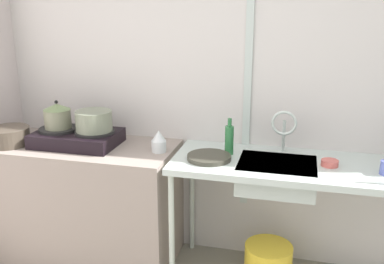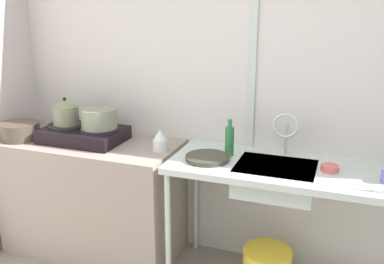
{
  "view_description": "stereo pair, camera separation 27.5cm",
  "coord_description": "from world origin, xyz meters",
  "px_view_note": "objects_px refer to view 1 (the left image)",
  "views": [
    {
      "loc": [
        0.2,
        -1.03,
        1.78
      ],
      "look_at": [
        -0.45,
        1.52,
        0.99
      ],
      "focal_mm": 40.6,
      "sensor_mm": 36.0,
      "label": 1
    },
    {
      "loc": [
        0.46,
        -0.95,
        1.78
      ],
      "look_at": [
        -0.45,
        1.52,
        0.99
      ],
      "focal_mm": 40.6,
      "sensor_mm": 36.0,
      "label": 2
    }
  ],
  "objects_px": {
    "bottle_by_sink": "(229,139)",
    "small_bowl_on_drainboard": "(330,163)",
    "pot_on_right_burner": "(94,121)",
    "pot_on_left_burner": "(57,116)",
    "bucket_on_floor": "(268,263)",
    "faucet": "(284,125)",
    "sink_basin": "(277,175)",
    "pot_beside_stove": "(9,136)",
    "stove": "(77,137)",
    "frying_pan": "(209,157)",
    "percolator": "(159,141)"
  },
  "relations": [
    {
      "from": "small_bowl_on_drainboard",
      "to": "bottle_by_sink",
      "type": "relative_size",
      "value": 0.43
    },
    {
      "from": "small_bowl_on_drainboard",
      "to": "bottle_by_sink",
      "type": "height_order",
      "value": "bottle_by_sink"
    },
    {
      "from": "stove",
      "to": "frying_pan",
      "type": "relative_size",
      "value": 2.05
    },
    {
      "from": "pot_on_right_burner",
      "to": "small_bowl_on_drainboard",
      "type": "height_order",
      "value": "pot_on_right_burner"
    },
    {
      "from": "pot_beside_stove",
      "to": "frying_pan",
      "type": "height_order",
      "value": "pot_beside_stove"
    },
    {
      "from": "percolator",
      "to": "bucket_on_floor",
      "type": "xyz_separation_m",
      "value": [
        0.74,
        -0.01,
        -0.79
      ]
    },
    {
      "from": "percolator",
      "to": "pot_on_left_burner",
      "type": "bearing_deg",
      "value": -179.97
    },
    {
      "from": "bottle_by_sink",
      "to": "sink_basin",
      "type": "bearing_deg",
      "value": -14.51
    },
    {
      "from": "pot_on_right_burner",
      "to": "faucet",
      "type": "height_order",
      "value": "faucet"
    },
    {
      "from": "pot_beside_stove",
      "to": "bucket_on_floor",
      "type": "relative_size",
      "value": 0.88
    },
    {
      "from": "pot_on_right_burner",
      "to": "faucet",
      "type": "distance_m",
      "value": 1.25
    },
    {
      "from": "faucet",
      "to": "pot_on_left_burner",
      "type": "bearing_deg",
      "value": -174.69
    },
    {
      "from": "faucet",
      "to": "bucket_on_floor",
      "type": "distance_m",
      "value": 0.92
    },
    {
      "from": "stove",
      "to": "bottle_by_sink",
      "type": "height_order",
      "value": "bottle_by_sink"
    },
    {
      "from": "stove",
      "to": "bottle_by_sink",
      "type": "bearing_deg",
      "value": 3.48
    },
    {
      "from": "sink_basin",
      "to": "faucet",
      "type": "relative_size",
      "value": 1.61
    },
    {
      "from": "faucet",
      "to": "bucket_on_floor",
      "type": "height_order",
      "value": "faucet"
    },
    {
      "from": "faucet",
      "to": "bucket_on_floor",
      "type": "bearing_deg",
      "value": -106.57
    },
    {
      "from": "pot_on_left_burner",
      "to": "faucet",
      "type": "relative_size",
      "value": 0.66
    },
    {
      "from": "sink_basin",
      "to": "small_bowl_on_drainboard",
      "type": "distance_m",
      "value": 0.32
    },
    {
      "from": "pot_on_left_burner",
      "to": "bucket_on_floor",
      "type": "bearing_deg",
      "value": -0.18
    },
    {
      "from": "pot_on_left_burner",
      "to": "pot_on_right_burner",
      "type": "xyz_separation_m",
      "value": [
        0.27,
        0.0,
        -0.02
      ]
    },
    {
      "from": "small_bowl_on_drainboard",
      "to": "faucet",
      "type": "bearing_deg",
      "value": 154.32
    },
    {
      "from": "pot_on_left_burner",
      "to": "small_bowl_on_drainboard",
      "type": "relative_size",
      "value": 1.88
    },
    {
      "from": "sink_basin",
      "to": "bucket_on_floor",
      "type": "relative_size",
      "value": 1.5
    },
    {
      "from": "pot_on_right_burner",
      "to": "small_bowl_on_drainboard",
      "type": "relative_size",
      "value": 2.37
    },
    {
      "from": "bottle_by_sink",
      "to": "small_bowl_on_drainboard",
      "type": "bearing_deg",
      "value": -5.53
    },
    {
      "from": "pot_on_left_burner",
      "to": "frying_pan",
      "type": "height_order",
      "value": "pot_on_left_burner"
    },
    {
      "from": "frying_pan",
      "to": "small_bowl_on_drainboard",
      "type": "xyz_separation_m",
      "value": [
        0.72,
        0.07,
        0.0
      ]
    },
    {
      "from": "percolator",
      "to": "stove",
      "type": "bearing_deg",
      "value": -179.96
    },
    {
      "from": "stove",
      "to": "bucket_on_floor",
      "type": "bearing_deg",
      "value": -0.2
    },
    {
      "from": "sink_basin",
      "to": "faucet",
      "type": "bearing_deg",
      "value": 82.28
    },
    {
      "from": "small_bowl_on_drainboard",
      "to": "pot_on_right_burner",
      "type": "bearing_deg",
      "value": -179.87
    },
    {
      "from": "percolator",
      "to": "frying_pan",
      "type": "distance_m",
      "value": 0.36
    },
    {
      "from": "pot_on_left_burner",
      "to": "sink_basin",
      "type": "xyz_separation_m",
      "value": [
        1.49,
        -0.02,
        -0.28
      ]
    },
    {
      "from": "sink_basin",
      "to": "pot_beside_stove",
      "type": "bearing_deg",
      "value": -176.97
    },
    {
      "from": "bucket_on_floor",
      "to": "pot_on_left_burner",
      "type": "bearing_deg",
      "value": 179.82
    },
    {
      "from": "small_bowl_on_drainboard",
      "to": "frying_pan",
      "type": "bearing_deg",
      "value": -174.65
    },
    {
      "from": "pot_on_right_burner",
      "to": "pot_beside_stove",
      "type": "height_order",
      "value": "pot_on_right_burner"
    },
    {
      "from": "faucet",
      "to": "frying_pan",
      "type": "bearing_deg",
      "value": -154.93
    },
    {
      "from": "pot_on_left_burner",
      "to": "bucket_on_floor",
      "type": "relative_size",
      "value": 0.62
    },
    {
      "from": "pot_beside_stove",
      "to": "pot_on_left_burner",
      "type": "bearing_deg",
      "value": 19.6
    },
    {
      "from": "pot_beside_stove",
      "to": "bottle_by_sink",
      "type": "distance_m",
      "value": 1.51
    },
    {
      "from": "stove",
      "to": "percolator",
      "type": "bearing_deg",
      "value": 0.04
    },
    {
      "from": "percolator",
      "to": "frying_pan",
      "type": "bearing_deg",
      "value": -10.48
    },
    {
      "from": "stove",
      "to": "pot_on_right_burner",
      "type": "bearing_deg",
      "value": -0.0
    },
    {
      "from": "sink_basin",
      "to": "bucket_on_floor",
      "type": "bearing_deg",
      "value": 149.58
    },
    {
      "from": "pot_on_right_burner",
      "to": "frying_pan",
      "type": "xyz_separation_m",
      "value": [
        0.8,
        -0.06,
        -0.16
      ]
    },
    {
      "from": "pot_on_left_burner",
      "to": "pot_on_right_burner",
      "type": "height_order",
      "value": "pot_on_left_burner"
    },
    {
      "from": "frying_pan",
      "to": "bucket_on_floor",
      "type": "distance_m",
      "value": 0.83
    }
  ]
}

